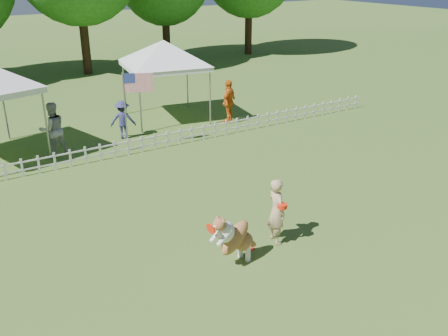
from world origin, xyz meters
name	(u,v)px	position (x,y,z in m)	size (l,w,h in m)	color
ground	(253,241)	(0.00, 0.00, 0.00)	(120.00, 120.00, 0.00)	#36591C
picket_fence	(135,145)	(0.00, 7.00, 0.30)	(22.00, 0.08, 0.60)	white
handler	(277,211)	(0.44, -0.28, 0.81)	(0.59, 0.39, 1.62)	tan
dog	(236,237)	(-0.88, -0.54, 0.66)	(1.28, 0.43, 1.33)	brown
frisbee_on_turf	(249,249)	(-0.28, -0.23, 0.01)	(0.24, 0.24, 0.02)	red
canopy_tent_right	(165,81)	(2.78, 10.15, 1.60)	(3.11, 3.11, 3.21)	silver
flag_pole	(125,112)	(-0.10, 7.42, 1.39)	(1.07, 0.11, 2.78)	gray
spectator_a	(53,129)	(-2.37, 8.33, 0.94)	(0.91, 0.71, 1.87)	#939297
spectator_b	(123,120)	(0.30, 8.76, 0.73)	(0.94, 0.54, 1.45)	navy
spectator_c	(229,101)	(4.73, 8.33, 0.89)	(1.05, 0.44, 1.79)	#D16218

